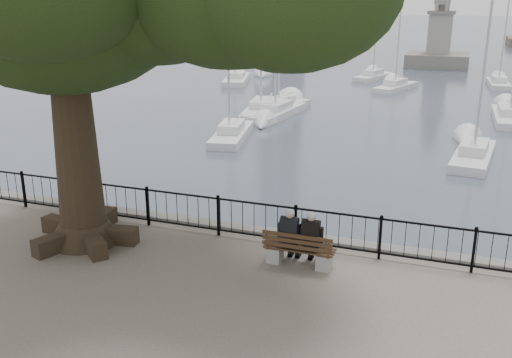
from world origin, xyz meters
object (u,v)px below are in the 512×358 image
at_px(person_left, 291,237).
at_px(lion_monument, 439,44).
at_px(bench, 299,253).
at_px(person_right, 312,240).

relative_size(person_left, lion_monument, 0.15).
bearing_deg(bench, person_right, 19.01).
height_order(person_left, person_right, same).
distance_m(bench, person_right, 0.42).
distance_m(bench, person_left, 0.40).
height_order(bench, person_left, person_left).
relative_size(bench, person_left, 1.20).
xyz_separation_m(person_right, lion_monument, (0.38, 48.28, 0.56)).
height_order(bench, person_right, person_right).
bearing_deg(lion_monument, person_right, -90.45).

